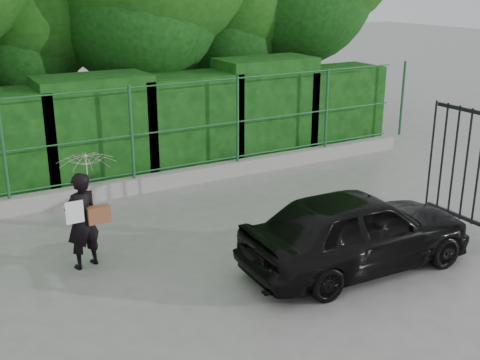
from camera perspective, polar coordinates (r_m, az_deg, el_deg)
ground at (r=7.97m, az=-1.17°, el=-11.20°), size 80.00×80.00×0.00m
kerb at (r=11.72m, az=-11.79°, el=-0.82°), size 14.00×0.25×0.30m
fence at (r=11.49m, az=-11.09°, el=4.31°), size 14.13×0.06×1.80m
hedge at (r=12.37m, az=-13.77°, el=4.43°), size 14.20×1.20×2.27m
woman at (r=8.71m, az=-14.37°, el=-1.17°), size 0.86×0.84×1.67m
car at (r=8.68m, az=11.05°, el=-4.64°), size 3.49×1.51×1.17m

